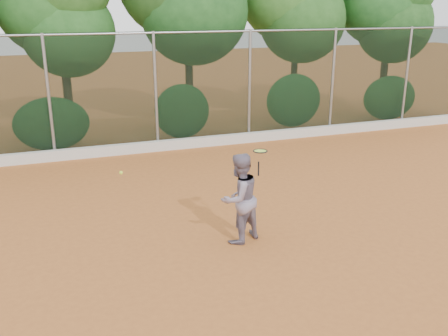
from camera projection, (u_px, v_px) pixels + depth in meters
name	position (u px, v px, depth m)	size (l,w,h in m)	color
ground	(243.00, 250.00, 9.03)	(80.00, 80.00, 0.00)	#A85C27
concrete_curb	(159.00, 146.00, 15.08)	(24.00, 0.20, 0.30)	beige
tennis_player	(239.00, 198.00, 9.12)	(0.83, 0.65, 1.70)	slate
chainlink_fence	(156.00, 89.00, 14.71)	(24.09, 0.09, 3.50)	black
tennis_racket	(260.00, 153.00, 8.90)	(0.27, 0.27, 0.50)	black
tennis_ball_in_flight	(121.00, 173.00, 8.34)	(0.06, 0.06, 0.06)	#CFF337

